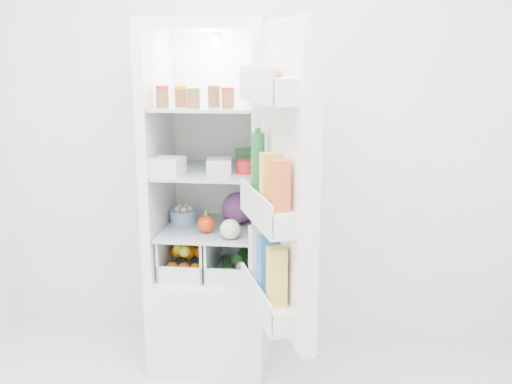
# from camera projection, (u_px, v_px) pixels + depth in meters

# --- Properties ---
(room_walls) EXTENTS (3.02, 3.02, 2.61)m
(room_walls) POSITION_uv_depth(u_px,v_px,m) (197.00, 69.00, 1.66)
(room_walls) COLOR white
(room_walls) RESTS_ON ground
(refrigerator) EXTENTS (0.60, 0.60, 1.80)m
(refrigerator) POSITION_uv_depth(u_px,v_px,m) (213.00, 238.00, 3.10)
(refrigerator) COLOR silver
(refrigerator) RESTS_ON ground
(shelf_low) EXTENTS (0.49, 0.53, 0.01)m
(shelf_low) POSITION_uv_depth(u_px,v_px,m) (211.00, 228.00, 3.02)
(shelf_low) COLOR #9DB1B8
(shelf_low) RESTS_ON refrigerator
(shelf_mid) EXTENTS (0.49, 0.53, 0.02)m
(shelf_mid) POSITION_uv_depth(u_px,v_px,m) (210.00, 171.00, 2.95)
(shelf_mid) COLOR #9DB1B8
(shelf_mid) RESTS_ON refrigerator
(shelf_top) EXTENTS (0.49, 0.53, 0.02)m
(shelf_top) POSITION_uv_depth(u_px,v_px,m) (209.00, 107.00, 2.87)
(shelf_top) COLOR #9DB1B8
(shelf_top) RESTS_ON refrigerator
(crisper_left) EXTENTS (0.23, 0.46, 0.22)m
(crisper_left) POSITION_uv_depth(u_px,v_px,m) (189.00, 251.00, 3.06)
(crisper_left) COLOR silver
(crisper_left) RESTS_ON refrigerator
(crisper_right) EXTENTS (0.23, 0.46, 0.22)m
(crisper_right) POSITION_uv_depth(u_px,v_px,m) (234.00, 252.00, 3.04)
(crisper_right) COLOR silver
(crisper_right) RESTS_ON refrigerator
(condiment_jars) EXTENTS (0.38, 0.16, 0.08)m
(condiment_jars) POSITION_uv_depth(u_px,v_px,m) (196.00, 98.00, 2.75)
(condiment_jars) COLOR #B21919
(condiment_jars) RESTS_ON shelf_top
(squeeze_bottle) EXTENTS (0.06, 0.06, 0.20)m
(squeeze_bottle) POSITION_uv_depth(u_px,v_px,m) (250.00, 86.00, 2.81)
(squeeze_bottle) COLOR white
(squeeze_bottle) RESTS_ON shelf_top
(tub_white) EXTENTS (0.16, 0.16, 0.09)m
(tub_white) POSITION_uv_depth(u_px,v_px,m) (168.00, 167.00, 2.77)
(tub_white) COLOR silver
(tub_white) RESTS_ON shelf_mid
(tub_cream) EXTENTS (0.14, 0.14, 0.07)m
(tub_cream) POSITION_uv_depth(u_px,v_px,m) (219.00, 166.00, 2.86)
(tub_cream) COLOR silver
(tub_cream) RESTS_ON shelf_mid
(tin_red) EXTENTS (0.12, 0.12, 0.06)m
(tin_red) POSITION_uv_depth(u_px,v_px,m) (246.00, 167.00, 2.86)
(tin_red) COLOR red
(tin_red) RESTS_ON shelf_mid
(tub_green) EXTENTS (0.13, 0.16, 0.08)m
(tub_green) POSITION_uv_depth(u_px,v_px,m) (246.00, 157.00, 3.07)
(tub_green) COLOR #3E883F
(tub_green) RESTS_ON shelf_mid
(red_cabbage) EXTENTS (0.17, 0.17, 0.17)m
(red_cabbage) POSITION_uv_depth(u_px,v_px,m) (238.00, 208.00, 3.06)
(red_cabbage) COLOR #4C1A4E
(red_cabbage) RESTS_ON shelf_low
(bell_pepper) EXTENTS (0.09, 0.09, 0.09)m
(bell_pepper) POSITION_uv_depth(u_px,v_px,m) (206.00, 224.00, 2.91)
(bell_pepper) COLOR red
(bell_pepper) RESTS_ON shelf_low
(mushroom_bowl) EXTENTS (0.18, 0.18, 0.07)m
(mushroom_bowl) POSITION_uv_depth(u_px,v_px,m) (184.00, 216.00, 3.10)
(mushroom_bowl) COLOR #89ABCC
(mushroom_bowl) RESTS_ON shelf_low
(salad_bag) EXTENTS (0.10, 0.10, 0.10)m
(salad_bag) POSITION_uv_depth(u_px,v_px,m) (230.00, 229.00, 2.81)
(salad_bag) COLOR beige
(salad_bag) RESTS_ON shelf_low
(citrus_pile) EXTENTS (0.20, 0.31, 0.16)m
(citrus_pile) POSITION_uv_depth(u_px,v_px,m) (187.00, 257.00, 3.03)
(citrus_pile) COLOR orange
(citrus_pile) RESTS_ON refrigerator
(veg_pile) EXTENTS (0.16, 0.30, 0.10)m
(veg_pile) POSITION_uv_depth(u_px,v_px,m) (235.00, 261.00, 3.04)
(veg_pile) COLOR #184A19
(veg_pile) RESTS_ON refrigerator
(fridge_door) EXTENTS (0.35, 0.58, 1.30)m
(fridge_door) POSITION_uv_depth(u_px,v_px,m) (281.00, 189.00, 2.36)
(fridge_door) COLOR silver
(fridge_door) RESTS_ON refrigerator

